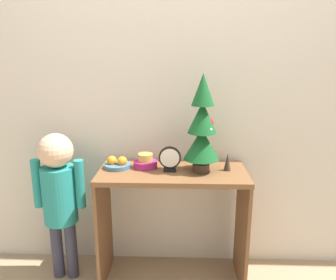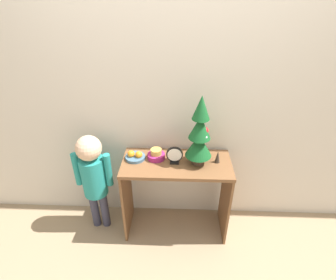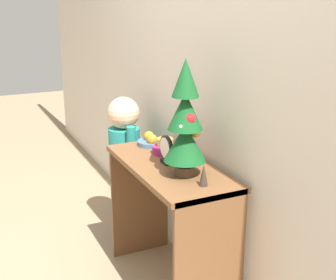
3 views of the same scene
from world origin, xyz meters
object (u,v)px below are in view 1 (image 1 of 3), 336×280
Objects in this scene: singing_bowl at (145,162)px; figurine at (228,162)px; mini_tree at (202,126)px; fruit_bowl at (117,164)px; child_figure at (59,189)px; desk_clock at (170,159)px.

figurine reaches higher than singing_bowl.
mini_tree is 3.52× the size of fruit_bowl.
figurine is at bearing -4.01° from singing_bowl.
singing_bowl is (-0.34, 0.05, -0.24)m from mini_tree.
fruit_bowl is at bearing 6.06° from child_figure.
singing_bowl is at bearing 157.02° from desk_clock.
figurine is at bearing 4.89° from desk_clock.
mini_tree is 0.58m from fruit_bowl.
desk_clock is 0.73m from child_figure.
fruit_bowl is 1.13× the size of singing_bowl.
desk_clock is (0.15, -0.07, 0.04)m from singing_bowl.
figurine is (0.68, -0.02, 0.03)m from fruit_bowl.
fruit_bowl is 1.53× the size of figurine.
desk_clock is 1.43× the size of figurine.
desk_clock is at bearing -1.10° from child_figure.
singing_bowl is 0.17m from desk_clock.
mini_tree is 0.59× the size of child_figure.
child_figure reaches higher than singing_bowl.
singing_bowl reaches higher than fruit_bowl.
fruit_bowl is at bearing 175.65° from mini_tree.
child_figure is (-1.05, -0.02, -0.19)m from figurine.
figurine is 0.11× the size of child_figure.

